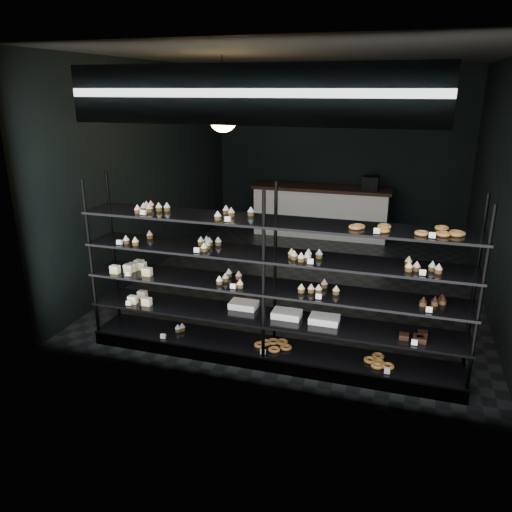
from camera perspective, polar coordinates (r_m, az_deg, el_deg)
name	(u,v)px	position (r m, az deg, el deg)	size (l,w,h in m)	color
room	(310,176)	(7.29, 6.15, 9.05)	(5.01, 6.01, 3.20)	black
display_shelf	(267,306)	(5.26, 1.21, -5.77)	(4.00, 0.50, 1.91)	black
signage	(245,95)	(4.35, -1.32, 17.95)	(3.30, 0.05, 0.50)	#0D0C3C
pendant_lamp	(223,118)	(6.45, -3.78, 15.49)	(0.36, 0.36, 0.91)	black
service_counter	(321,211)	(9.96, 7.47, 5.14)	(2.68, 0.65, 1.23)	white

